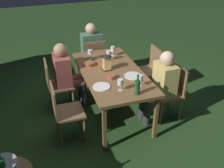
{
  "coord_description": "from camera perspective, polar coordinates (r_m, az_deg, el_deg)",
  "views": [
    {
      "loc": [
        -3.43,
        1.15,
        2.61
      ],
      "look_at": [
        0.0,
        0.0,
        0.53
      ],
      "focal_mm": 42.31,
      "sensor_mm": 36.0,
      "label": 1
    }
  ],
  "objects": [
    {
      "name": "person_in_rust",
      "position": [
        4.34,
        -9.77,
        2.36
      ],
      "size": [
        0.38,
        0.47,
        1.15
      ],
      "color": "#9E4C47",
      "rests_on": "ground"
    },
    {
      "name": "dining_table",
      "position": [
        4.1,
        0.0,
        2.06
      ],
      "size": [
        1.76,
        0.89,
        0.76
      ],
      "color": "brown",
      "rests_on": "ground"
    },
    {
      "name": "chair_side_left_b",
      "position": [
        4.81,
        8.01,
        3.36
      ],
      "size": [
        0.42,
        0.4,
        0.87
      ],
      "color": "brown",
      "rests_on": "ground"
    },
    {
      "name": "chair_side_left_a",
      "position": [
        4.21,
        12.65,
        -1.27
      ],
      "size": [
        0.42,
        0.4,
        0.87
      ],
      "color": "brown",
      "rests_on": "ground"
    },
    {
      "name": "bowl_olives",
      "position": [
        3.86,
        -0.11,
        1.63
      ],
      "size": [
        0.12,
        0.12,
        0.05
      ],
      "color": "#9E5138",
      "rests_on": "dining_table"
    },
    {
      "name": "ground_plane",
      "position": [
        4.47,
        0.0,
        -5.91
      ],
      "size": [
        16.0,
        16.0,
        0.0
      ],
      "primitive_type": "plane",
      "color": "#26471E"
    },
    {
      "name": "green_bottle_on_table",
      "position": [
        3.45,
        5.52,
        -0.63
      ],
      "size": [
        0.07,
        0.07,
        0.29
      ],
      "color": "#195128",
      "rests_on": "dining_table"
    },
    {
      "name": "wine_glass_c",
      "position": [
        4.56,
        0.16,
        7.49
      ],
      "size": [
        0.08,
        0.08,
        0.17
      ],
      "color": "silver",
      "rests_on": "dining_table"
    },
    {
      "name": "wine_glass_b",
      "position": [
        4.44,
        -4.76,
        6.73
      ],
      "size": [
        0.08,
        0.08,
        0.17
      ],
      "color": "silver",
      "rests_on": "dining_table"
    },
    {
      "name": "plate_a",
      "position": [
        3.93,
        4.5,
        1.78
      ],
      "size": [
        0.25,
        0.25,
        0.01
      ],
      "primitive_type": "cylinder",
      "color": "silver",
      "rests_on": "dining_table"
    },
    {
      "name": "wine_glass_a",
      "position": [
        3.64,
        6.11,
        1.18
      ],
      "size": [
        0.08,
        0.08,
        0.17
      ],
      "color": "silver",
      "rests_on": "dining_table"
    },
    {
      "name": "wine_glass_d",
      "position": [
        3.52,
        1.82,
        0.27
      ],
      "size": [
        0.08,
        0.08,
        0.17
      ],
      "color": "silver",
      "rests_on": "dining_table"
    },
    {
      "name": "bowl_bread",
      "position": [
        4.31,
        -2.12,
        4.75
      ],
      "size": [
        0.15,
        0.15,
        0.05
      ],
      "color": "#9E5138",
      "rests_on": "dining_table"
    },
    {
      "name": "chair_side_right_a",
      "position": [
        3.72,
        -10.41,
        -5.53
      ],
      "size": [
        0.42,
        0.4,
        0.87
      ],
      "color": "brown",
      "rests_on": "ground"
    },
    {
      "name": "chair_head_far",
      "position": [
        5.16,
        -4.0,
        5.51
      ],
      "size": [
        0.4,
        0.42,
        0.87
      ],
      "color": "brown",
      "rests_on": "ground"
    },
    {
      "name": "lantern_centerpiece",
      "position": [
        4.05,
        -1.15,
        4.98
      ],
      "size": [
        0.15,
        0.15,
        0.27
      ],
      "color": "black",
      "rests_on": "dining_table"
    },
    {
      "name": "bowl_salad",
      "position": [
        4.25,
        -4.91,
        4.36
      ],
      "size": [
        0.16,
        0.16,
        0.06
      ],
      "color": "#9E5138",
      "rests_on": "dining_table"
    },
    {
      "name": "person_in_green",
      "position": [
        5.28,
        -4.61,
        7.84
      ],
      "size": [
        0.48,
        0.38,
        1.15
      ],
      "color": "#4C7A5B",
      "rests_on": "ground"
    },
    {
      "name": "chair_side_right_b",
      "position": [
        4.39,
        -12.1,
        0.21
      ],
      "size": [
        0.42,
        0.4,
        0.87
      ],
      "color": "brown",
      "rests_on": "ground"
    },
    {
      "name": "plate_b",
      "position": [
        3.65,
        -2.28,
        -0.57
      ],
      "size": [
        0.24,
        0.24,
        0.01
      ],
      "primitive_type": "cylinder",
      "color": "white",
      "rests_on": "dining_table"
    },
    {
      "name": "wine_glass_e",
      "position": [
        4.39,
        -0.76,
        6.57
      ],
      "size": [
        0.08,
        0.08,
        0.17
      ],
      "color": "silver",
      "rests_on": "dining_table"
    },
    {
      "name": "person_in_mustard",
      "position": [
        4.04,
        10.49,
        0.1
      ],
      "size": [
        0.38,
        0.47,
        1.15
      ],
      "color": "tan",
      "rests_on": "ground"
    }
  ]
}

